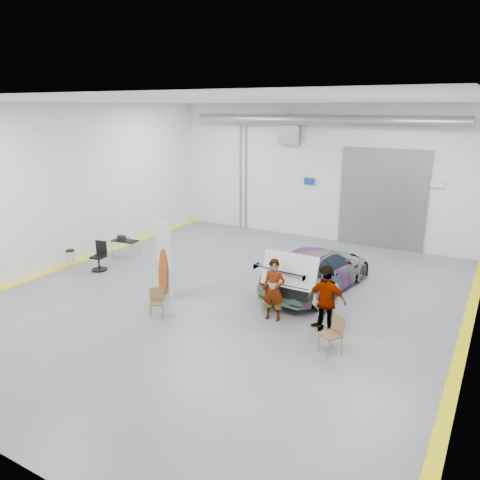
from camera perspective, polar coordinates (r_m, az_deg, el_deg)
The scene contains 13 objects.
ground at distance 15.06m, azimuth -1.53°, elevation -6.87°, with size 16.00×16.00×0.00m, color slate.
room_shell at distance 15.81m, azimuth 3.37°, elevation 9.52°, with size 14.02×16.18×6.01m.
sedan_car at distance 15.57m, azimuth 9.39°, elevation -3.52°, with size 2.00×4.91×1.42m, color white.
person_a at distance 13.21m, azimuth 4.15°, elevation -6.07°, with size 0.65×0.43×1.80m, color #835D47.
person_b at distance 12.66m, azimuth 10.45°, elevation -7.18°, with size 0.90×0.69×1.85m, color slate.
person_c at distance 12.67m, azimuth 10.52°, elevation -7.31°, with size 1.04×0.43×1.79m, color #955831.
surfboard_display at distance 14.77m, azimuth -9.18°, elevation -3.10°, with size 0.74×0.33×2.65m.
folding_chair_near at distance 13.80m, azimuth -10.10°, elevation -8.19°, with size 0.54×0.59×0.82m.
folding_chair_far at distance 11.92m, azimuth 10.97°, elevation -12.07°, with size 0.63×0.69×0.97m.
shop_stool at distance 18.77m, azimuth -19.94°, elevation -2.13°, with size 0.33×0.33×0.65m.
work_table at distance 19.37m, azimuth -13.95°, elevation -0.02°, with size 1.11×0.64×0.87m.
office_chair at distance 18.02m, azimuth -16.71°, elevation -2.10°, with size 0.57×0.58×1.07m.
trunk_lid at distance 13.39m, azimuth 6.15°, elevation -3.32°, with size 1.66×1.01×0.04m, color silver.
Camera 1 is at (7.29, -11.82, 5.84)m, focal length 35.00 mm.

